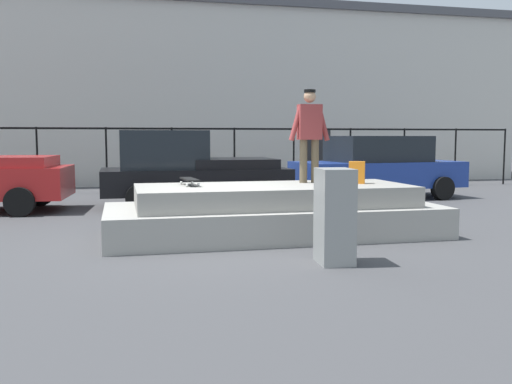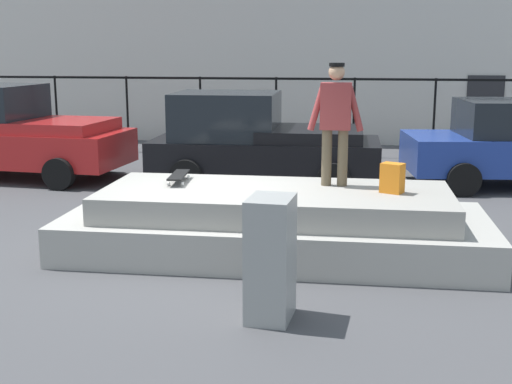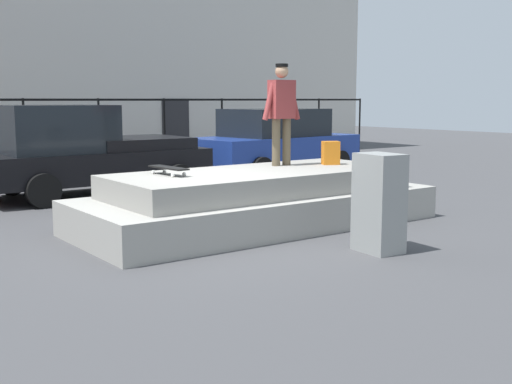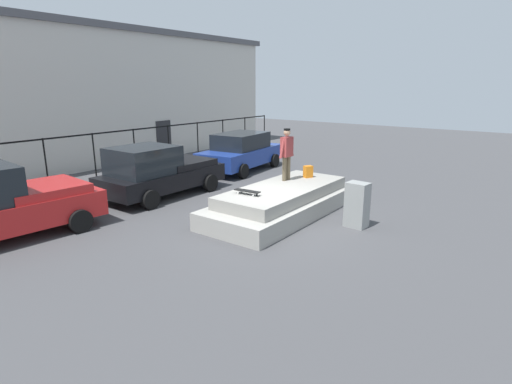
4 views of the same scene
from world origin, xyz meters
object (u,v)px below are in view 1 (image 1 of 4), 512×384
Objects in this scene: car_black_pickup_mid at (188,169)px; car_blue_sedan_far at (377,167)px; utility_box at (335,216)px; skateboard at (190,180)px; skateboarder at (309,130)px; backpack at (357,172)px.

car_blue_sedan_far is (5.37, 0.50, -0.03)m from car_black_pickup_mid.
car_black_pickup_mid is 3.57× the size of utility_box.
car_blue_sedan_far is 3.74× the size of utility_box.
car_black_pickup_mid reaches higher than car_blue_sedan_far.
car_black_pickup_mid reaches higher than skateboard.
skateboarder reaches higher than utility_box.
car_blue_sedan_far reaches higher than utility_box.
backpack is at bearing -62.11° from car_black_pickup_mid.
utility_box is at bearing -101.56° from skateboarder.
backpack is (2.97, -0.29, 0.10)m from skateboard.
car_black_pickup_mid is at bearing 83.73° from skateboard.
car_black_pickup_mid is (-2.49, 4.70, -0.16)m from backpack.
skateboarder reaches higher than car_blue_sedan_far.
skateboard is (-2.20, -0.09, -0.86)m from skateboarder.
backpack is at bearing -118.94° from car_blue_sedan_far.
utility_box is at bearing -58.08° from skateboard.
car_blue_sedan_far reaches higher than skateboard.
backpack is at bearing 65.63° from utility_box.
car_black_pickup_mid is 5.39m from car_blue_sedan_far.
backpack is (0.77, -0.38, -0.77)m from skateboarder.
skateboarder is 0.37× the size of car_black_pickup_mid.
skateboarder is 6.13m from car_blue_sedan_far.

